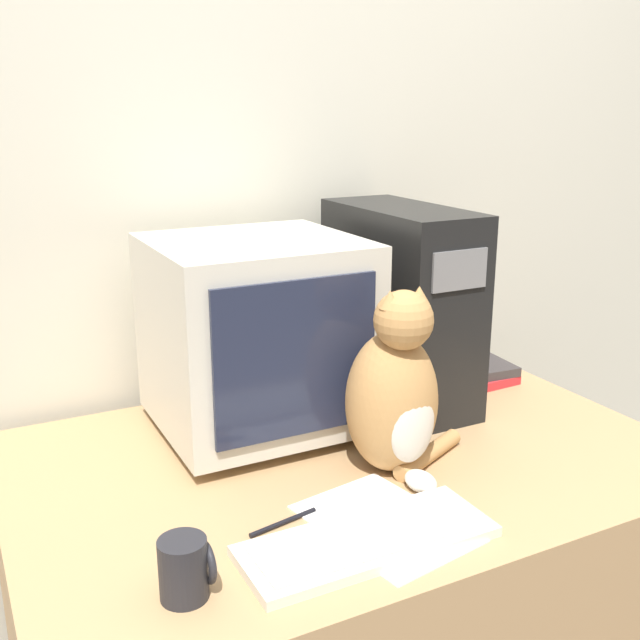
{
  "coord_description": "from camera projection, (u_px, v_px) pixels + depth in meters",
  "views": [
    {
      "loc": [
        -0.71,
        -0.79,
        1.45
      ],
      "look_at": [
        -0.03,
        0.52,
        1.02
      ],
      "focal_mm": 42.0,
      "sensor_mm": 36.0,
      "label": 1
    }
  ],
  "objects": [
    {
      "name": "pen",
      "position": [
        283.0,
        522.0,
        1.3
      ],
      "size": [
        0.14,
        0.03,
        0.01
      ],
      "color": "black",
      "rests_on": "desk"
    },
    {
      "name": "computer_tower",
      "position": [
        400.0,
        305.0,
        1.8
      ],
      "size": [
        0.2,
        0.45,
        0.48
      ],
      "color": "black",
      "rests_on": "desk"
    },
    {
      "name": "crt_monitor",
      "position": [
        256.0,
        334.0,
        1.63
      ],
      "size": [
        0.43,
        0.42,
        0.43
      ],
      "color": "beige",
      "rests_on": "desk"
    },
    {
      "name": "keyboard",
      "position": [
        368.0,
        540.0,
        1.24
      ],
      "size": [
        0.43,
        0.16,
        0.02
      ],
      "color": "silver",
      "rests_on": "desk"
    },
    {
      "name": "wall_back",
      "position": [
        248.0,
        185.0,
        1.87
      ],
      "size": [
        7.0,
        0.05,
        2.5
      ],
      "color": "beige",
      "rests_on": "ground_plane"
    },
    {
      "name": "desk",
      "position": [
        346.0,
        604.0,
        1.67
      ],
      "size": [
        1.36,
        0.92,
        0.74
      ],
      "color": "tan",
      "rests_on": "ground_plane"
    },
    {
      "name": "mug",
      "position": [
        186.0,
        568.0,
        1.1
      ],
      "size": [
        0.08,
        0.07,
        0.1
      ],
      "color": "#232328",
      "rests_on": "desk"
    },
    {
      "name": "book_stack",
      "position": [
        476.0,
        369.0,
        2.0
      ],
      "size": [
        0.16,
        0.21,
        0.05
      ],
      "color": "red",
      "rests_on": "desk"
    },
    {
      "name": "cat",
      "position": [
        395.0,
        395.0,
        1.46
      ],
      "size": [
        0.28,
        0.23,
        0.38
      ],
      "rotation": [
        0.0,
        0.0,
        0.04
      ],
      "color": "#B7844C",
      "rests_on": "desk"
    },
    {
      "name": "paper_sheet",
      "position": [
        385.0,
        523.0,
        1.31
      ],
      "size": [
        0.26,
        0.33,
        0.0
      ],
      "color": "white",
      "rests_on": "desk"
    }
  ]
}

